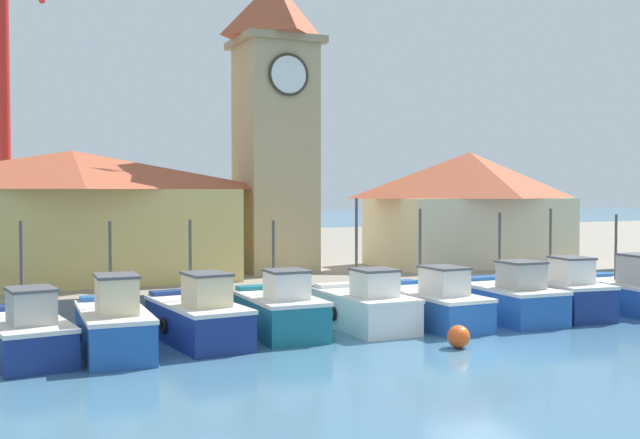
% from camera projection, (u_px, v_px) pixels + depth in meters
% --- Properties ---
extents(ground_plane, '(300.00, 300.00, 0.00)m').
position_uv_depth(ground_plane, '(477.00, 352.00, 21.43)').
color(ground_plane, teal).
extents(quay_wharf, '(120.00, 40.00, 1.15)m').
position_uv_depth(quay_wharf, '(212.00, 256.00, 46.56)').
color(quay_wharf, gray).
rests_on(quay_wharf, ground).
extents(fishing_boat_far_left, '(2.46, 4.74, 3.80)m').
position_uv_depth(fishing_boat_far_left, '(26.00, 334.00, 20.54)').
color(fishing_boat_far_left, navy).
rests_on(fishing_boat_far_left, ground).
extents(fishing_boat_left_outer, '(1.97, 4.68, 3.75)m').
position_uv_depth(fishing_boat_left_outer, '(114.00, 326.00, 21.21)').
color(fishing_boat_left_outer, '#2356A8').
rests_on(fishing_boat_left_outer, ground).
extents(fishing_boat_left_inner, '(2.37, 4.91, 3.74)m').
position_uv_depth(fishing_boat_left_inner, '(198.00, 317.00, 22.82)').
color(fishing_boat_left_inner, navy).
rests_on(fishing_boat_left_inner, ground).
extents(fishing_boat_mid_left, '(2.14, 4.22, 3.67)m').
position_uv_depth(fishing_boat_mid_left, '(279.00, 311.00, 24.01)').
color(fishing_boat_mid_left, '#196B7F').
rests_on(fishing_boat_mid_left, ground).
extents(fishing_boat_center, '(2.22, 4.43, 4.39)m').
position_uv_depth(fishing_boat_center, '(364.00, 306.00, 25.21)').
color(fishing_boat_center, silver).
rests_on(fishing_boat_center, ground).
extents(fishing_boat_mid_right, '(2.08, 5.09, 4.00)m').
position_uv_depth(fishing_boat_mid_right, '(431.00, 304.00, 25.83)').
color(fishing_boat_mid_right, '#2356A8').
rests_on(fishing_boat_mid_right, ground).
extents(fishing_boat_right_inner, '(2.34, 4.44, 3.86)m').
position_uv_depth(fishing_boat_right_inner, '(509.00, 299.00, 26.71)').
color(fishing_boat_right_inner, '#2356A8').
rests_on(fishing_boat_right_inner, ground).
extents(fishing_boat_right_outer, '(2.42, 4.72, 3.97)m').
position_uv_depth(fishing_boat_right_outer, '(559.00, 294.00, 27.86)').
color(fishing_boat_right_outer, navy).
rests_on(fishing_boat_right_outer, ground).
extents(fishing_boat_far_right, '(2.29, 4.52, 3.73)m').
position_uv_depth(fishing_boat_far_right, '(626.00, 292.00, 28.74)').
color(fishing_boat_far_right, '#2356A8').
rests_on(fishing_boat_far_right, ground).
extents(clock_tower, '(3.50, 3.50, 14.22)m').
position_uv_depth(clock_tower, '(275.00, 117.00, 32.30)').
color(clock_tower, tan).
rests_on(clock_tower, quay_wharf).
extents(warehouse_left, '(12.25, 6.20, 5.03)m').
position_uv_depth(warehouse_left, '(73.00, 215.00, 28.72)').
color(warehouse_left, tan).
rests_on(warehouse_left, quay_wharf).
extents(warehouse_right, '(9.19, 5.47, 5.32)m').
position_uv_depth(warehouse_right, '(469.00, 207.00, 35.34)').
color(warehouse_right, beige).
rests_on(warehouse_right, quay_wharf).
extents(port_crane_near, '(3.47, 7.03, 17.30)m').
position_uv_depth(port_crane_near, '(6.00, 132.00, 38.86)').
color(port_crane_near, maroon).
rests_on(port_crane_near, quay_wharf).
extents(mooring_buoy, '(0.68, 0.68, 0.68)m').
position_uv_depth(mooring_buoy, '(459.00, 337.00, 22.00)').
color(mooring_buoy, '#E54C19').
rests_on(mooring_buoy, ground).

